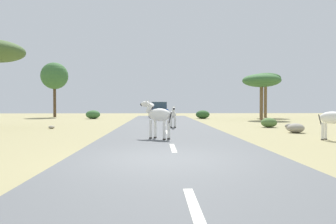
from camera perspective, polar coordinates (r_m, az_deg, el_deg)
name	(u,v)px	position (r m, az deg, el deg)	size (l,w,h in m)	color
ground_plane	(159,160)	(8.37, -1.64, -8.92)	(90.00, 90.00, 0.00)	#998E60
road	(177,159)	(8.38, 1.63, -8.73)	(6.00, 64.00, 0.05)	#56595B
lane_markings	(179,166)	(7.40, 2.12, -9.88)	(0.16, 56.00, 0.01)	silver
zebra_0	(173,115)	(19.59, 0.96, -0.47)	(0.39, 1.45, 1.37)	silver
zebra_1	(335,118)	(14.47, 28.47, -1.02)	(1.16, 1.45, 1.57)	silver
zebra_2	(158,115)	(13.09, -1.89, -0.60)	(1.47, 1.34, 1.67)	silver
car_0	(158,110)	(34.55, -1.79, 0.30)	(2.26, 4.46, 1.74)	#1E479E
tree_2	(54,76)	(39.41, -20.21, 6.22)	(3.17, 3.17, 6.51)	#4C3823
tree_4	(266,79)	(37.23, 17.55, 5.85)	(3.35, 3.35, 5.12)	brown
tree_5	(262,81)	(31.56, 16.87, 5.52)	(3.68, 3.68, 4.50)	brown
bush_0	(269,123)	(21.37, 18.11, -1.88)	(1.03, 0.93, 0.62)	#4C7038
bush_1	(203,114)	(33.14, 6.41, -0.46)	(1.47, 1.32, 0.88)	#2D5628
bush_2	(93,115)	(33.49, -13.67, -0.46)	(1.49, 1.34, 0.90)	#386633
rock_0	(290,126)	(20.64, 21.56, -2.45)	(0.62, 0.44, 0.31)	gray
rock_1	(290,128)	(19.29, 21.54, -2.78)	(0.39, 0.28, 0.26)	gray
rock_2	(296,128)	(17.73, 22.50, -2.75)	(0.87, 0.89, 0.51)	gray
rock_3	(52,127)	(20.52, -20.67, -2.62)	(0.38, 0.36, 0.20)	#A89E8C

